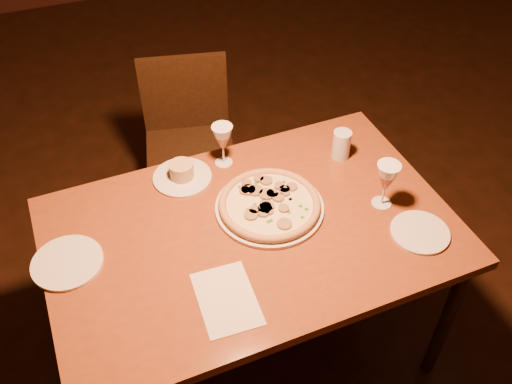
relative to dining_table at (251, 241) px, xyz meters
name	(u,v)px	position (x,y,z in m)	size (l,w,h in m)	color
floor	(317,348)	(0.24, -0.11, -0.64)	(7.00, 7.00, 0.00)	black
dining_table	(251,241)	(0.00, 0.00, 0.00)	(1.33, 0.88, 0.70)	brown
chair_far	(189,138)	(0.01, 0.83, -0.19)	(0.46, 0.46, 0.80)	black
pizza_plate	(270,205)	(0.09, 0.06, 0.08)	(0.36, 0.36, 0.04)	silver
ramekin_saucer	(182,174)	(-0.14, 0.31, 0.08)	(0.21, 0.21, 0.07)	silver
wine_glass_far	(223,145)	(0.02, 0.34, 0.14)	(0.07, 0.07, 0.17)	#A85D46
wine_glass_right	(385,185)	(0.45, -0.05, 0.15)	(0.08, 0.08, 0.17)	#A85D46
water_tumbler	(341,145)	(0.43, 0.22, 0.12)	(0.07, 0.07, 0.11)	silver
side_plate_left	(67,263)	(-0.57, 0.06, 0.07)	(0.22, 0.22, 0.01)	silver
side_plate_near	(420,232)	(0.50, -0.21, 0.07)	(0.19, 0.19, 0.01)	silver
menu_card	(227,299)	(-0.16, -0.23, 0.06)	(0.16, 0.24, 0.00)	beige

